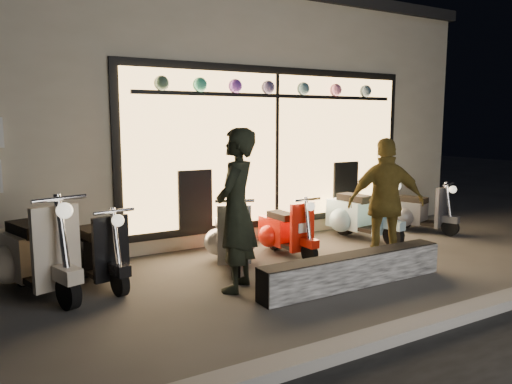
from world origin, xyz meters
TOP-DOWN VIEW (x-y plane):
  - ground at (0.00, 0.00)m, footprint 40.00×40.00m
  - kerb at (0.00, -2.00)m, footprint 40.00×0.25m
  - shop_building at (0.00, 4.98)m, footprint 10.20×6.23m
  - graffiti_barrier at (0.26, -0.65)m, footprint 2.61×0.28m
  - scooter_silver at (-0.58, 0.95)m, footprint 0.79×1.34m
  - scooter_red at (0.37, 1.06)m, footprint 0.40×1.22m
  - scooter_black at (-2.42, 1.12)m, footprint 0.60×1.35m
  - scooter_cream at (-3.11, 1.12)m, footprint 0.82×1.62m
  - scooter_blue at (2.01, 1.25)m, footprint 0.60×1.49m
  - scooter_grey at (3.31, 1.13)m, footprint 0.66×1.23m
  - man at (-1.02, -0.03)m, footprint 0.83×0.81m
  - woman at (1.19, -0.22)m, footprint 1.12×0.89m

SIDE VIEW (x-z plane):
  - ground at x=0.00m, z-range 0.00..0.00m
  - kerb at x=0.00m, z-range 0.00..0.12m
  - graffiti_barrier at x=0.26m, z-range 0.00..0.40m
  - scooter_red at x=0.37m, z-range -0.09..0.79m
  - scooter_grey at x=3.31m, z-range -0.09..0.80m
  - scooter_black at x=-2.42m, z-range -0.09..0.86m
  - scooter_silver at x=-0.58m, z-range -0.10..0.88m
  - scooter_blue at x=2.01m, z-range -0.10..0.96m
  - scooter_cream at x=-3.11m, z-range -0.11..1.04m
  - woman at x=1.19m, z-range 0.00..1.77m
  - man at x=-1.02m, z-range 0.00..1.92m
  - shop_building at x=0.00m, z-range 0.00..4.20m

